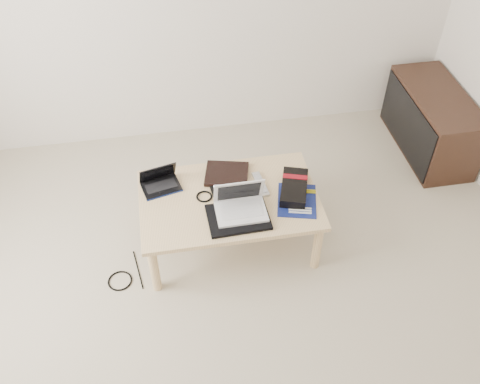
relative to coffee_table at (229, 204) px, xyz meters
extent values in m
plane|color=#BFB29B|center=(-0.10, -0.76, -0.35)|extent=(4.00, 4.00, 0.00)
cube|color=#E7C48B|center=(0.00, 0.00, 0.03)|extent=(1.10, 0.70, 0.03)
cylinder|color=#E7C48B|center=(-0.50, -0.30, -0.17)|extent=(0.06, 0.06, 0.37)
cylinder|color=#E7C48B|center=(0.50, -0.30, -0.17)|extent=(0.06, 0.06, 0.37)
cylinder|color=#E7C48B|center=(-0.50, 0.30, -0.17)|extent=(0.06, 0.06, 0.37)
cylinder|color=#E7C48B|center=(0.50, 0.30, -0.17)|extent=(0.06, 0.06, 0.37)
cube|color=#3C2218|center=(1.68, 0.69, -0.10)|extent=(0.40, 0.90, 0.50)
cube|color=black|center=(1.48, 0.69, -0.10)|extent=(0.02, 0.86, 0.44)
cube|color=black|center=(0.02, 0.20, 0.06)|extent=(0.32, 0.28, 0.03)
cube|color=black|center=(-0.40, 0.17, 0.06)|extent=(0.26, 0.21, 0.01)
cube|color=black|center=(-0.40, 0.17, 0.06)|extent=(0.21, 0.13, 0.00)
cube|color=black|center=(-0.39, 0.11, 0.06)|extent=(0.06, 0.03, 0.00)
cube|color=black|center=(-0.42, 0.21, 0.13)|extent=(0.24, 0.13, 0.15)
cube|color=black|center=(-0.41, 0.21, 0.13)|extent=(0.21, 0.10, 0.11)
cube|color=#0D1B4C|center=(-0.39, 0.09, 0.05)|extent=(0.23, 0.06, 0.01)
cube|color=black|center=(0.02, 0.06, 0.05)|extent=(0.25, 0.21, 0.01)
cube|color=silver|center=(0.02, 0.06, 0.06)|extent=(0.20, 0.16, 0.00)
cube|color=#AFAFB4|center=(0.21, 0.08, 0.06)|extent=(0.08, 0.22, 0.02)
cube|color=#97979C|center=(0.21, 0.08, 0.07)|extent=(0.06, 0.18, 0.00)
cube|color=black|center=(0.03, -0.18, 0.06)|extent=(0.37, 0.27, 0.02)
cube|color=silver|center=(0.05, -0.15, 0.08)|extent=(0.30, 0.21, 0.01)
cube|color=silver|center=(0.05, -0.16, 0.08)|extent=(0.25, 0.12, 0.00)
cube|color=silver|center=(0.05, -0.23, 0.08)|extent=(0.07, 0.03, 0.00)
cube|color=silver|center=(0.05, -0.08, 0.18)|extent=(0.30, 0.07, 0.20)
cube|color=black|center=(0.05, -0.08, 0.18)|extent=(0.25, 0.06, 0.16)
cube|color=#0B0E4C|center=(0.41, -0.09, 0.05)|extent=(0.30, 0.34, 0.01)
cube|color=#AFAFB4|center=(0.39, -0.05, 0.06)|extent=(0.06, 0.06, 0.01)
cube|color=gold|center=(0.50, -0.03, 0.06)|extent=(0.10, 0.03, 0.01)
cube|color=gold|center=(0.49, -0.04, 0.06)|extent=(0.10, 0.03, 0.01)
cube|color=silver|center=(0.41, -0.17, 0.06)|extent=(0.13, 0.04, 0.01)
cube|color=silver|center=(0.40, -0.18, 0.06)|extent=(0.13, 0.04, 0.01)
cube|color=silver|center=(0.40, -0.20, 0.06)|extent=(0.13, 0.04, 0.01)
cube|color=black|center=(0.34, -0.13, 0.06)|extent=(0.03, 0.03, 0.01)
cube|color=black|center=(0.41, -0.02, 0.08)|extent=(0.24, 0.34, 0.07)
cube|color=maroon|center=(0.43, 0.05, 0.12)|extent=(0.16, 0.09, 0.00)
torus|color=black|center=(-0.15, 0.04, 0.05)|extent=(0.11, 0.11, 0.01)
torus|color=black|center=(-0.73, -0.21, -0.35)|extent=(0.19, 0.19, 0.01)
cylinder|color=black|center=(-0.61, -0.14, -0.35)|extent=(0.06, 0.31, 0.01)
camera|label=1|loc=(-0.33, -2.30, 2.38)|focal=40.00mm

